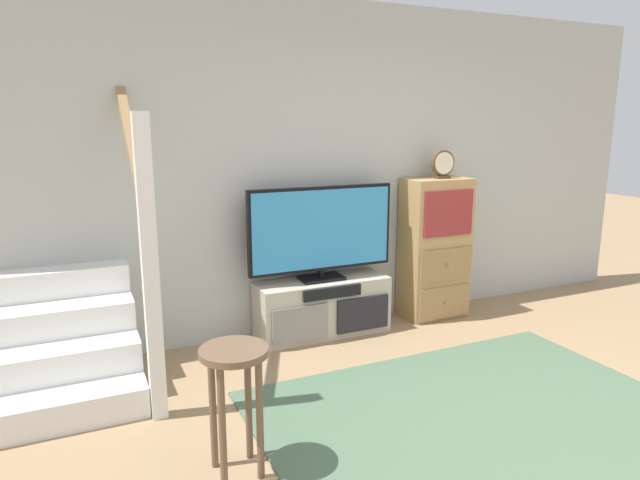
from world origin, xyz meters
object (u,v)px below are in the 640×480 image
at_px(television, 322,231).
at_px(desk_clock, 443,164).
at_px(media_console, 323,307).
at_px(side_cabinet, 435,249).
at_px(bar_stool_near, 235,380).

relative_size(television, desk_clock, 5.07).
bearing_deg(desk_clock, television, 178.57).
distance_m(media_console, side_cabinet, 1.18).
relative_size(media_console, side_cabinet, 0.88).
bearing_deg(desk_clock, bar_stool_near, -146.90).
bearing_deg(side_cabinet, bar_stool_near, -146.28).
xyz_separation_m(side_cabinet, desk_clock, (0.03, -0.01, 0.75)).
height_order(television, desk_clock, desk_clock).
xyz_separation_m(media_console, television, (0.00, 0.02, 0.65)).
bearing_deg(bar_stool_near, media_console, 52.29).
bearing_deg(desk_clock, side_cabinet, 154.03).
xyz_separation_m(television, desk_clock, (1.14, -0.03, 0.50)).
distance_m(media_console, television, 0.65).
relative_size(television, side_cabinet, 0.99).
bearing_deg(bar_stool_near, side_cabinet, 33.72).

